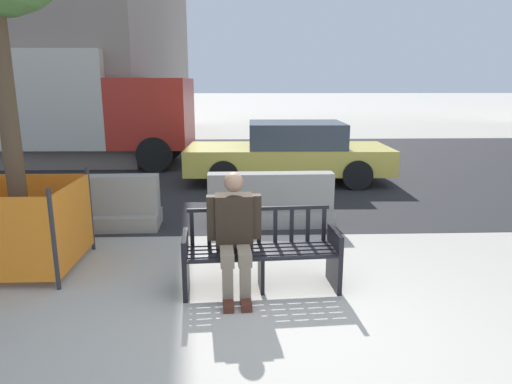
{
  "coord_description": "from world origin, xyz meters",
  "views": [
    {
      "loc": [
        -0.52,
        -3.8,
        2.23
      ],
      "look_at": [
        -0.28,
        2.37,
        0.75
      ],
      "focal_mm": 32.0,
      "sensor_mm": 36.0,
      "label": 1
    }
  ],
  "objects_px": {
    "jersey_barrier_centre": "(271,203)",
    "delivery_truck": "(55,104)",
    "jersey_barrier_left": "(95,207)",
    "construction_fence": "(22,223)",
    "street_bench": "(261,255)",
    "seated_person": "(234,232)",
    "car_taxi_near": "(290,152)"
  },
  "relations": [
    {
      "from": "seated_person",
      "to": "delivery_truck",
      "type": "xyz_separation_m",
      "value": [
        -4.89,
        8.09,
        1.0
      ]
    },
    {
      "from": "street_bench",
      "to": "jersey_barrier_centre",
      "type": "height_order",
      "value": "street_bench"
    },
    {
      "from": "jersey_barrier_left",
      "to": "car_taxi_near",
      "type": "bearing_deg",
      "value": 44.52
    },
    {
      "from": "seated_person",
      "to": "jersey_barrier_centre",
      "type": "relative_size",
      "value": 0.65
    },
    {
      "from": "jersey_barrier_left",
      "to": "jersey_barrier_centre",
      "type": "bearing_deg",
      "value": 2.48
    },
    {
      "from": "jersey_barrier_left",
      "to": "delivery_truck",
      "type": "bearing_deg",
      "value": 114.99
    },
    {
      "from": "street_bench",
      "to": "jersey_barrier_left",
      "type": "bearing_deg",
      "value": 137.78
    },
    {
      "from": "delivery_truck",
      "to": "street_bench",
      "type": "bearing_deg",
      "value": -57.14
    },
    {
      "from": "construction_fence",
      "to": "street_bench",
      "type": "bearing_deg",
      "value": -13.34
    },
    {
      "from": "seated_person",
      "to": "delivery_truck",
      "type": "relative_size",
      "value": 0.19
    },
    {
      "from": "car_taxi_near",
      "to": "delivery_truck",
      "type": "height_order",
      "value": "delivery_truck"
    },
    {
      "from": "seated_person",
      "to": "delivery_truck",
      "type": "bearing_deg",
      "value": 121.15
    },
    {
      "from": "jersey_barrier_centre",
      "to": "delivery_truck",
      "type": "relative_size",
      "value": 0.29
    },
    {
      "from": "seated_person",
      "to": "delivery_truck",
      "type": "distance_m",
      "value": 9.5
    },
    {
      "from": "jersey_barrier_left",
      "to": "car_taxi_near",
      "type": "distance_m",
      "value": 4.82
    },
    {
      "from": "street_bench",
      "to": "car_taxi_near",
      "type": "bearing_deg",
      "value": 80.6
    },
    {
      "from": "car_taxi_near",
      "to": "street_bench",
      "type": "bearing_deg",
      "value": -99.4
    },
    {
      "from": "seated_person",
      "to": "jersey_barrier_left",
      "type": "height_order",
      "value": "seated_person"
    },
    {
      "from": "street_bench",
      "to": "construction_fence",
      "type": "distance_m",
      "value": 2.96
    },
    {
      "from": "jersey_barrier_left",
      "to": "construction_fence",
      "type": "height_order",
      "value": "construction_fence"
    },
    {
      "from": "street_bench",
      "to": "construction_fence",
      "type": "relative_size",
      "value": 1.32
    },
    {
      "from": "jersey_barrier_centre",
      "to": "delivery_truck",
      "type": "bearing_deg",
      "value": 134.05
    },
    {
      "from": "street_bench",
      "to": "delivery_truck",
      "type": "height_order",
      "value": "delivery_truck"
    },
    {
      "from": "street_bench",
      "to": "construction_fence",
      "type": "height_order",
      "value": "construction_fence"
    },
    {
      "from": "street_bench",
      "to": "delivery_truck",
      "type": "relative_size",
      "value": 0.25
    },
    {
      "from": "seated_person",
      "to": "jersey_barrier_left",
      "type": "xyz_separation_m",
      "value": [
        -2.21,
        2.34,
        -0.35
      ]
    },
    {
      "from": "seated_person",
      "to": "construction_fence",
      "type": "bearing_deg",
      "value": 163.7
    },
    {
      "from": "seated_person",
      "to": "delivery_truck",
      "type": "height_order",
      "value": "delivery_truck"
    },
    {
      "from": "street_bench",
      "to": "construction_fence",
      "type": "xyz_separation_m",
      "value": [
        -2.87,
        0.68,
        0.18
      ]
    },
    {
      "from": "street_bench",
      "to": "jersey_barrier_centre",
      "type": "xyz_separation_m",
      "value": [
        0.27,
        2.38,
        -0.06
      ]
    },
    {
      "from": "jersey_barrier_centre",
      "to": "jersey_barrier_left",
      "type": "xyz_separation_m",
      "value": [
        -2.77,
        -0.12,
        0.0
      ]
    },
    {
      "from": "construction_fence",
      "to": "seated_person",
      "type": "bearing_deg",
      "value": -16.3
    }
  ]
}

